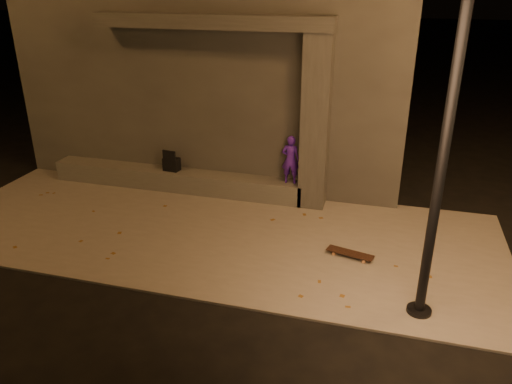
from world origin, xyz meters
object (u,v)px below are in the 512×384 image
(skateboarder, at_px, (291,160))
(skateboard, at_px, (350,253))
(column, at_px, (316,124))
(backpack, at_px, (172,163))
(street_lamp_0, at_px, (466,13))

(skateboarder, height_order, skateboard, skateboarder)
(column, distance_m, backpack, 3.48)
(backpack, relative_size, street_lamp_0, 0.07)
(column, distance_m, skateboard, 2.87)
(skateboarder, bearing_deg, street_lamp_0, 126.19)
(skateboarder, bearing_deg, skateboard, 124.44)
(skateboarder, distance_m, skateboard, 2.71)
(skateboarder, xyz_separation_m, street_lamp_0, (2.67, -3.36, 3.20))
(skateboarder, bearing_deg, backpack, -2.31)
(street_lamp_0, bearing_deg, column, 122.89)
(skateboard, xyz_separation_m, street_lamp_0, (1.14, -1.31, 4.10))
(column, relative_size, backpack, 7.11)
(backpack, bearing_deg, skateboard, -18.67)
(skateboarder, height_order, street_lamp_0, street_lamp_0)
(skateboard, bearing_deg, skateboarder, 140.29)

